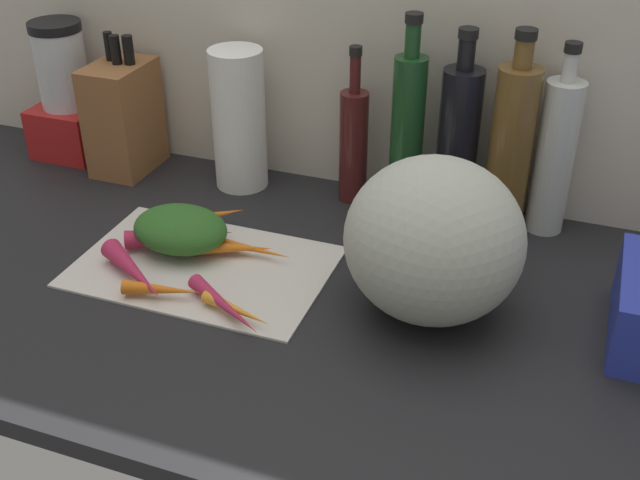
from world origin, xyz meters
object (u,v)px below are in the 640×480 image
(cutting_board, at_px, (202,267))
(bottle_0, at_px, (354,143))
(knife_block, at_px, (124,117))
(winter_squash, at_px, (434,241))
(carrot_6, at_px, (227,306))
(carrot_4, at_px, (134,271))
(blender_appliance, at_px, (67,99))
(carrot_7, at_px, (200,218))
(carrot_2, at_px, (236,310))
(carrot_3, at_px, (234,248))
(bottle_4, at_px, (555,155))
(bottle_1, at_px, (407,132))
(carrot_0, at_px, (245,247))
(carrot_1, at_px, (162,290))
(carrot_5, at_px, (179,236))
(bottle_3, at_px, (511,147))
(paper_towel_roll, at_px, (239,120))
(bottle_2, at_px, (458,142))

(cutting_board, height_order, bottle_0, bottle_0)
(knife_block, bearing_deg, winter_squash, -21.41)
(carrot_6, distance_m, knife_block, 0.57)
(carrot_4, xyz_separation_m, winter_squash, (0.45, 0.09, 0.10))
(carrot_6, distance_m, blender_appliance, 0.70)
(carrot_4, relative_size, carrot_6, 1.04)
(carrot_4, xyz_separation_m, carrot_7, (0.02, 0.19, -0.00))
(carrot_2, distance_m, carrot_6, 0.02)
(carrot_3, relative_size, blender_appliance, 0.46)
(cutting_board, distance_m, bottle_4, 0.62)
(carrot_2, distance_m, bottle_1, 0.46)
(carrot_3, bearing_deg, carrot_6, -67.83)
(carrot_0, relative_size, blender_appliance, 0.61)
(carrot_1, distance_m, carrot_3, 0.15)
(carrot_7, height_order, knife_block, knife_block)
(carrot_4, relative_size, carrot_5, 0.96)
(bottle_3, bearing_deg, paper_towel_roll, -178.50)
(cutting_board, bearing_deg, carrot_7, 118.12)
(carrot_0, bearing_deg, bottle_1, 51.34)
(carrot_3, bearing_deg, cutting_board, -127.66)
(carrot_0, bearing_deg, carrot_5, -172.86)
(cutting_board, xyz_separation_m, blender_appliance, (-0.46, 0.31, 0.12))
(bottle_0, bearing_deg, carrot_1, -112.04)
(carrot_5, height_order, blender_appliance, blender_appliance)
(bottle_1, bearing_deg, winter_squash, -68.01)
(bottle_0, bearing_deg, carrot_6, -97.63)
(carrot_0, bearing_deg, blender_appliance, 153.74)
(bottle_0, relative_size, bottle_4, 0.88)
(bottle_0, bearing_deg, carrot_7, -136.56)
(bottle_0, bearing_deg, carrot_0, -111.66)
(carrot_4, height_order, carrot_6, carrot_4)
(blender_appliance, bearing_deg, carrot_5, -33.86)
(winter_squash, xyz_separation_m, blender_appliance, (-0.83, 0.29, -0.00))
(bottle_3, height_order, bottle_4, bottle_3)
(cutting_board, distance_m, bottle_2, 0.49)
(carrot_6, height_order, knife_block, knife_block)
(carrot_6, distance_m, bottle_3, 0.55)
(carrot_1, xyz_separation_m, bottle_3, (0.45, 0.41, 0.13))
(bottle_0, relative_size, bottle_3, 0.83)
(blender_appliance, height_order, bottle_1, bottle_1)
(carrot_6, relative_size, bottle_2, 0.48)
(carrot_6, bearing_deg, blender_appliance, 143.44)
(carrot_1, xyz_separation_m, bottle_1, (0.27, 0.41, 0.13))
(bottle_3, xyz_separation_m, bottle_4, (0.07, 0.02, -0.01))
(cutting_board, distance_m, bottle_1, 0.43)
(carrot_7, relative_size, bottle_2, 0.46)
(cutting_board, xyz_separation_m, carrot_2, (0.11, -0.10, 0.01))
(carrot_0, distance_m, carrot_2, 0.17)
(blender_appliance, xyz_separation_m, bottle_2, (0.80, 0.01, 0.02))
(winter_squash, bearing_deg, carrot_6, -156.38)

